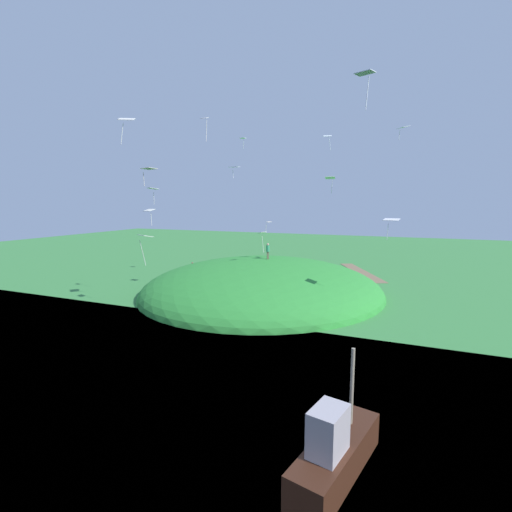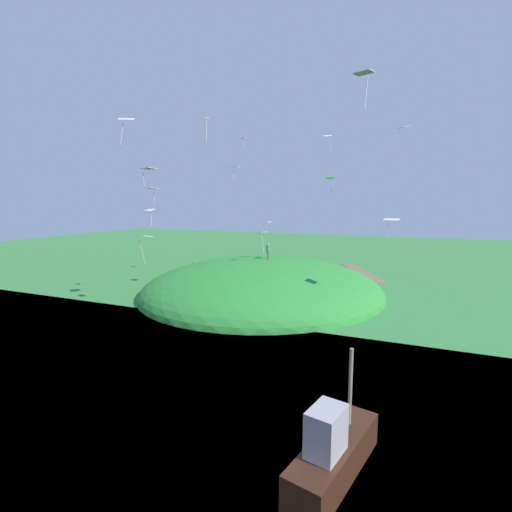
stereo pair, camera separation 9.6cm
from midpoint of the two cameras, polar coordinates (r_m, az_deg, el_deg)
The scene contains 21 objects.
ground_plane at distance 32.98m, azimuth -0.07°, elevation -8.42°, with size 160.00×160.00×0.00m, color #387E3C.
grass_hill at distance 39.63m, azimuth 0.83°, elevation -5.57°, with size 26.18×25.09×6.99m, color #2D8933.
dirt_path at distance 52.66m, azimuth 15.82°, elevation -2.40°, with size 14.06×1.80×0.04m, color #786249.
boat_on_lake at distance 14.71m, azimuth 11.82°, elevation -27.44°, with size 5.26×2.49×4.21m.
person_on_hilltop at distance 39.22m, azimuth 1.76°, elevation 1.07°, with size 0.51×0.51×1.69m.
person_watching_kites at distance 50.08m, azimuth -9.80°, elevation -1.62°, with size 0.48×0.48×1.59m.
kite_0 at distance 34.10m, azimuth -15.65°, elevation 9.90°, with size 1.39×1.46×1.47m.
kite_1 at distance 25.87m, azimuth -19.44°, elevation 19.09°, with size 1.04×1.16×1.70m.
kite_2 at distance 27.08m, azimuth -16.78°, elevation 2.77°, with size 1.14×1.29×2.20m.
kite_3 at distance 30.08m, azimuth 20.00°, elevation 5.19°, with size 1.00×1.27×1.64m.
kite_4 at distance 44.82m, azimuth -2.09°, elevation 17.55°, with size 0.57×0.69×1.23m.
kite_5 at distance 33.52m, azimuth -7.94°, elevation 19.87°, with size 0.43×0.62×2.02m.
kite_6 at distance 36.09m, azimuth 21.60°, elevation 17.87°, with size 1.20×1.15×1.17m.
kite_7 at distance 32.96m, azimuth -16.15°, elevation 6.70°, with size 0.85×1.05×1.43m.
kite_8 at distance 18.19m, azimuth 16.30°, elevation 25.10°, with size 0.78×0.92×1.63m.
kite_9 at distance 37.55m, azimuth 0.90°, elevation 3.37°, with size 0.97×0.85×2.15m.
kite_10 at distance 37.47m, azimuth 11.28°, elevation 11.61°, with size 0.73×1.00×1.64m.
kite_11 at distance 36.37m, azimuth 10.89°, elevation 17.54°, with size 0.64×0.82×1.44m.
kite_12 at distance 27.21m, azimuth -16.27°, elevation 12.71°, with size 1.10×0.81×1.23m.
kite_13 at distance 37.27m, azimuth -3.42°, elevation 13.45°, with size 0.76×1.02×1.09m.
kite_14 at distance 41.53m, azimuth 1.85°, elevation 5.15°, with size 0.78×0.80×1.23m.
Camera 1 is at (-29.21, -12.04, 9.45)m, focal length 26.01 mm.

